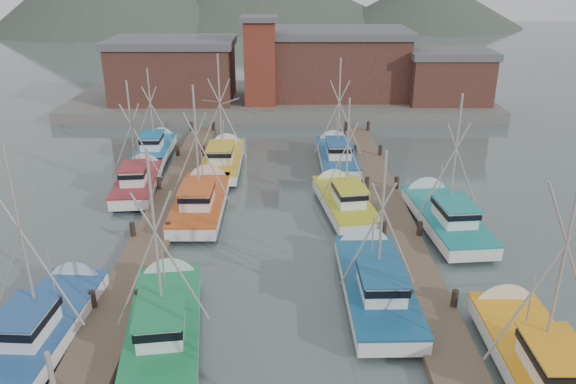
{
  "coord_description": "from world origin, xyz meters",
  "views": [
    {
      "loc": [
        0.54,
        -23.1,
        14.59
      ],
      "look_at": [
        0.66,
        6.0,
        2.6
      ],
      "focal_mm": 35.0,
      "sensor_mm": 36.0,
      "label": 1
    }
  ],
  "objects_px": {
    "boat_8": "(202,200)",
    "lookout_tower": "(260,60)",
    "boat_12": "(223,159)",
    "boat_4": "(166,319)"
  },
  "relations": [
    {
      "from": "boat_4",
      "to": "boat_8",
      "type": "distance_m",
      "value": 12.72
    },
    {
      "from": "boat_4",
      "to": "boat_8",
      "type": "xyz_separation_m",
      "value": [
        -0.23,
        12.72,
        -0.0
      ]
    },
    {
      "from": "boat_8",
      "to": "boat_12",
      "type": "relative_size",
      "value": 0.99
    },
    {
      "from": "lookout_tower",
      "to": "boat_8",
      "type": "relative_size",
      "value": 0.91
    },
    {
      "from": "boat_4",
      "to": "boat_12",
      "type": "bearing_deg",
      "value": 81.61
    },
    {
      "from": "boat_8",
      "to": "lookout_tower",
      "type": "bearing_deg",
      "value": 83.26
    },
    {
      "from": "boat_12",
      "to": "boat_8",
      "type": "bearing_deg",
      "value": -94.22
    },
    {
      "from": "boat_4",
      "to": "boat_8",
      "type": "height_order",
      "value": "boat_4"
    },
    {
      "from": "lookout_tower",
      "to": "boat_8",
      "type": "xyz_separation_m",
      "value": [
        -2.75,
        -23.65,
        -4.87
      ]
    },
    {
      "from": "lookout_tower",
      "to": "boat_4",
      "type": "distance_m",
      "value": 36.78
    }
  ]
}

